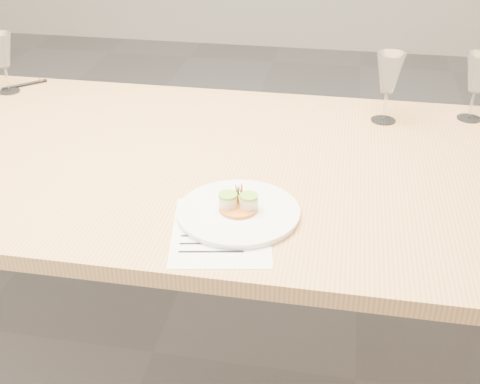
% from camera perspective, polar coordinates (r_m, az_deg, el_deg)
% --- Properties ---
extents(ground, '(7.00, 7.00, 0.00)m').
position_cam_1_polar(ground, '(2.10, -8.22, -14.79)').
color(ground, slate).
rests_on(ground, ground).
extents(dining_table, '(2.40, 1.00, 0.75)m').
position_cam_1_polar(dining_table, '(1.69, -9.89, 1.79)').
color(dining_table, '#E2A562').
rests_on(dining_table, ground).
extents(dinner_plate, '(0.28, 0.28, 0.07)m').
position_cam_1_polar(dinner_plate, '(1.34, -0.14, -1.84)').
color(dinner_plate, white).
rests_on(dinner_plate, dining_table).
extents(recipe_sheet, '(0.26, 0.30, 0.00)m').
position_cam_1_polar(recipe_sheet, '(1.30, -1.80, -3.72)').
color(recipe_sheet, white).
rests_on(recipe_sheet, dining_table).
extents(ballpoint_pen, '(0.12, 0.12, 0.01)m').
position_cam_1_polar(ballpoint_pen, '(2.22, -19.74, 9.57)').
color(ballpoint_pen, black).
rests_on(ballpoint_pen, dining_table).
extents(wine_glass_1, '(0.08, 0.08, 0.20)m').
position_cam_1_polar(wine_glass_1, '(2.14, -21.69, 12.27)').
color(wine_glass_1, white).
rests_on(wine_glass_1, dining_table).
extents(wine_glass_2, '(0.08, 0.08, 0.21)m').
position_cam_1_polar(wine_glass_2, '(1.82, 13.95, 10.78)').
color(wine_glass_2, white).
rests_on(wine_glass_2, dining_table).
extents(wine_glass_3, '(0.08, 0.08, 0.20)m').
position_cam_1_polar(wine_glass_3, '(1.91, 21.63, 10.34)').
color(wine_glass_3, white).
rests_on(wine_glass_3, dining_table).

